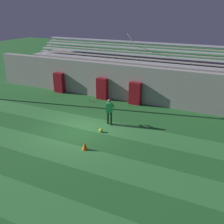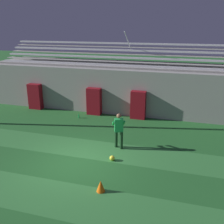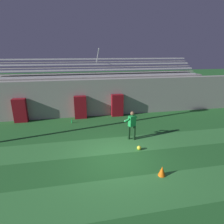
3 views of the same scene
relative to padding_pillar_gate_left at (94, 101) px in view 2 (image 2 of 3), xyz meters
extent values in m
plane|color=#236028|center=(1.40, -5.95, -0.84)|extent=(80.00, 80.00, 0.00)
cube|color=#337A38|center=(1.40, -8.30, -0.84)|extent=(28.00, 1.83, 0.01)
cube|color=#337A38|center=(1.40, -4.65, -0.84)|extent=(28.00, 1.83, 0.01)
cube|color=#999691|center=(1.40, 0.55, 0.56)|extent=(24.00, 0.60, 2.80)
cube|color=maroon|center=(0.00, 0.00, 0.00)|extent=(0.88, 0.44, 1.68)
cube|color=maroon|center=(2.79, 0.00, 0.00)|extent=(0.88, 0.44, 1.68)
cube|color=maroon|center=(-4.16, 0.00, 0.00)|extent=(0.88, 0.44, 1.68)
cube|color=#999691|center=(1.40, 2.55, 0.61)|extent=(18.00, 3.20, 2.90)
cube|color=silver|center=(1.40, 1.30, 2.11)|extent=(17.10, 0.36, 0.10)
cube|color=#999691|center=(1.40, 1.10, 1.88)|extent=(17.10, 0.60, 0.04)
cube|color=silver|center=(1.40, 2.00, 2.51)|extent=(17.10, 0.36, 0.10)
cube|color=#999691|center=(1.40, 1.80, 2.28)|extent=(17.10, 0.60, 0.04)
cube|color=silver|center=(1.40, 2.70, 2.91)|extent=(17.10, 0.36, 0.10)
cube|color=#999691|center=(1.40, 2.50, 2.68)|extent=(17.10, 0.60, 0.04)
cube|color=silver|center=(1.40, 3.40, 3.31)|extent=(17.10, 0.36, 0.10)
cube|color=#999691|center=(1.40, 3.20, 3.08)|extent=(17.10, 0.60, 0.04)
cylinder|color=silver|center=(1.61, 2.10, 3.56)|extent=(0.06, 1.93, 1.25)
cylinder|color=#143319|center=(2.56, -4.11, -0.43)|extent=(0.18, 0.18, 0.82)
cylinder|color=#143319|center=(2.84, -4.22, -0.43)|extent=(0.18, 0.18, 0.82)
cube|color=green|center=(2.70, -4.17, 0.28)|extent=(0.44, 0.36, 0.60)
sphere|color=brown|center=(2.70, -4.17, 0.72)|extent=(0.22, 0.22, 0.22)
cylinder|color=green|center=(2.43, -4.12, 0.33)|extent=(0.25, 0.48, 0.37)
cylinder|color=green|center=(2.88, -3.95, 0.33)|extent=(0.25, 0.48, 0.37)
cube|color=silver|center=(2.39, -3.92, 0.20)|extent=(0.14, 0.14, 0.08)
cube|color=silver|center=(2.77, -3.78, 0.20)|extent=(0.14, 0.14, 0.08)
sphere|color=yellow|center=(2.74, -5.39, -0.73)|extent=(0.22, 0.22, 0.22)
cone|color=orange|center=(2.97, -7.55, -0.63)|extent=(0.30, 0.30, 0.42)
cylinder|color=green|center=(-0.66, -0.93, -0.72)|extent=(0.07, 0.07, 0.24)
camera|label=1|loc=(9.38, -17.58, 5.95)|focal=42.00mm
camera|label=2|loc=(5.46, -14.74, 4.58)|focal=42.00mm
camera|label=3|loc=(-0.22, -13.44, 3.94)|focal=30.00mm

